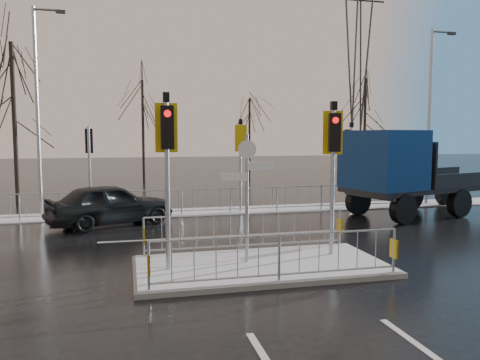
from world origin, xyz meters
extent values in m
plane|color=black|center=(0.00, 0.00, 0.00)|extent=(120.00, 120.00, 0.00)
cube|color=silver|center=(0.00, 8.60, 0.02)|extent=(30.00, 2.00, 0.04)
cube|color=silver|center=(0.00, 3.80, 0.00)|extent=(8.00, 0.15, 0.01)
cube|color=slate|center=(0.00, 0.00, 0.06)|extent=(6.00, 3.00, 0.12)
cube|color=silver|center=(0.00, 0.00, 0.14)|extent=(5.85, 2.85, 0.03)
cube|color=gold|center=(-2.70, -1.38, 0.67)|extent=(0.05, 0.28, 0.42)
cube|color=gold|center=(2.70, -1.38, 0.67)|extent=(0.05, 0.28, 0.42)
cube|color=gold|center=(-2.70, 1.38, 0.67)|extent=(0.05, 0.28, 0.42)
cube|color=gold|center=(2.70, 1.38, 0.67)|extent=(0.05, 0.28, 0.42)
cylinder|color=#979DA4|center=(-2.20, 0.00, 2.02)|extent=(0.11, 0.11, 3.80)
cube|color=black|center=(-2.20, -0.18, 3.37)|extent=(0.28, 0.22, 0.95)
cylinder|color=red|center=(-2.20, -0.29, 3.67)|extent=(0.16, 0.04, 0.16)
cube|color=gold|center=(-2.20, 0.07, 3.37)|extent=(0.50, 0.03, 1.10)
cube|color=black|center=(-2.20, 0.00, 4.04)|extent=(0.14, 0.14, 0.22)
cylinder|color=#979DA4|center=(2.00, 0.40, 1.97)|extent=(0.11, 0.11, 3.70)
cube|color=black|center=(1.95, 0.23, 3.27)|extent=(0.33, 0.28, 0.95)
cylinder|color=red|center=(1.93, 0.12, 3.57)|extent=(0.16, 0.08, 0.16)
cube|color=gold|center=(2.02, 0.47, 3.27)|extent=(0.49, 0.16, 1.10)
cube|color=black|center=(2.00, 0.40, 3.94)|extent=(0.14, 0.14, 0.22)
cylinder|color=#979DA4|center=(-0.30, 0.20, 1.67)|extent=(0.09, 0.09, 3.10)
cube|color=silver|center=(0.05, 0.20, 2.47)|extent=(0.70, 0.14, 0.18)
cube|color=silver|center=(-0.62, 0.20, 2.22)|extent=(0.62, 0.15, 0.18)
cylinder|color=silver|center=(-0.30, 0.17, 2.87)|extent=(0.44, 0.03, 0.44)
cylinder|color=#979DA4|center=(-4.50, 8.30, 1.79)|extent=(0.11, 0.11, 3.50)
cube|color=black|center=(-4.50, 8.48, 2.99)|extent=(0.28, 0.22, 0.95)
cylinder|color=red|center=(-4.50, 8.59, 3.29)|extent=(0.16, 0.04, 0.16)
cylinder|color=#979DA4|center=(1.50, 8.30, 1.84)|extent=(0.11, 0.11, 3.60)
cube|color=black|center=(1.50, 8.48, 3.09)|extent=(0.28, 0.22, 0.95)
cylinder|color=red|center=(1.50, 8.59, 3.39)|extent=(0.16, 0.04, 0.16)
cube|color=gold|center=(1.50, 8.23, 3.09)|extent=(0.50, 0.03, 1.10)
cube|color=black|center=(1.50, 8.30, 3.76)|extent=(0.14, 0.14, 0.22)
cylinder|color=#979DA4|center=(6.50, 8.30, 1.79)|extent=(0.11, 0.11, 3.50)
cube|color=black|center=(6.45, 8.47, 2.99)|extent=(0.33, 0.28, 0.95)
cylinder|color=red|center=(6.43, 8.58, 3.29)|extent=(0.16, 0.08, 0.16)
cube|color=black|center=(6.50, 8.30, 3.66)|extent=(0.14, 0.14, 0.22)
imported|color=black|center=(-3.68, 6.59, 0.75)|extent=(4.76, 3.34, 1.50)
cylinder|color=black|center=(6.59, 4.30, 0.55)|extent=(1.16, 0.61, 1.11)
cylinder|color=black|center=(5.98, 6.55, 0.55)|extent=(1.16, 0.61, 1.11)
cylinder|color=black|center=(9.59, 5.12, 0.55)|extent=(1.16, 0.61, 1.11)
cylinder|color=black|center=(8.98, 7.36, 0.55)|extent=(1.16, 0.61, 1.11)
cylinder|color=black|center=(11.12, 7.94, 0.55)|extent=(1.16, 0.61, 1.11)
cube|color=black|center=(8.86, 6.12, 1.09)|extent=(7.73, 4.37, 0.18)
cube|color=navy|center=(6.40, 5.46, 2.28)|extent=(2.84, 3.15, 2.22)
cube|color=black|center=(7.43, 5.74, 2.73)|extent=(0.62, 2.15, 1.22)
cube|color=#2D3033|center=(5.75, 5.28, 1.05)|extent=(0.80, 2.50, 0.39)
cube|color=black|center=(10.03, 6.44, 1.24)|extent=(5.40, 3.84, 0.13)
cube|color=black|center=(7.73, 5.82, 2.13)|extent=(0.78, 2.59, 1.66)
cylinder|color=black|center=(-8.00, 12.50, 3.68)|extent=(0.20, 0.20, 7.36)
cylinder|color=black|center=(-2.00, 22.00, 3.45)|extent=(0.19, 0.19, 6.90)
cylinder|color=black|center=(6.00, 24.00, 2.99)|extent=(0.16, 0.16, 5.98)
cylinder|color=black|center=(14.00, 21.00, 3.68)|extent=(0.20, 0.20, 7.36)
cylinder|color=#979DA4|center=(10.50, 8.50, 4.00)|extent=(0.14, 0.14, 8.00)
cylinder|color=#979DA4|center=(11.00, 8.50, 7.90)|extent=(1.00, 0.10, 0.10)
cube|color=#2D3033|center=(11.50, 8.50, 7.85)|extent=(0.35, 0.18, 0.12)
cylinder|color=#979DA4|center=(-6.50, 9.50, 4.10)|extent=(0.14, 0.14, 8.20)
cylinder|color=#979DA4|center=(-6.00, 9.50, 8.10)|extent=(1.00, 0.10, 0.10)
cube|color=#2D3033|center=(-5.50, 9.50, 8.05)|extent=(0.35, 0.18, 0.12)
cylinder|color=#2D3033|center=(18.60, 30.60, 10.00)|extent=(1.18, 1.18, 19.97)
cylinder|color=#2D3033|center=(17.40, 30.60, 10.00)|extent=(1.18, 1.18, 19.97)
cylinder|color=#2D3033|center=(18.60, 29.40, 10.00)|extent=(1.18, 1.18, 19.97)
cylinder|color=#2D3033|center=(17.40, 29.40, 10.00)|extent=(1.18, 1.18, 19.97)
cylinder|color=#2D3033|center=(18.00, 30.00, 15.60)|extent=(5.00, 0.16, 0.16)
camera|label=1|loc=(-3.05, -10.55, 3.20)|focal=35.00mm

